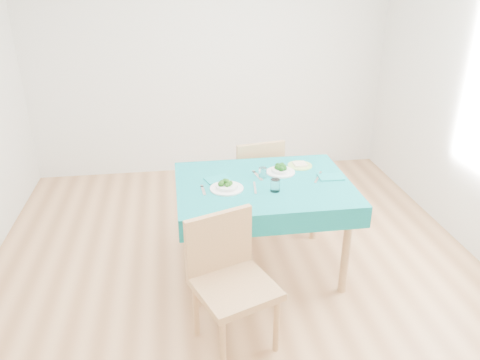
{
  "coord_description": "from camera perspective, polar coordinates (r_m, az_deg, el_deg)",
  "views": [
    {
      "loc": [
        -0.44,
        -2.97,
        2.22
      ],
      "look_at": [
        0.0,
        0.0,
        0.85
      ],
      "focal_mm": 35.0,
      "sensor_mm": 36.0,
      "label": 1
    }
  ],
  "objects": [
    {
      "name": "room_shell",
      "position": [
        3.13,
        -0.0,
        8.33
      ],
      "size": [
        4.02,
        4.52,
        2.73
      ],
      "color": "#9C6A41",
      "rests_on": "ground"
    },
    {
      "name": "table",
      "position": [
        3.66,
        2.78,
        -5.73
      ],
      "size": [
        1.29,
        0.98,
        0.76
      ],
      "primitive_type": "cube",
      "color": "#09696C",
      "rests_on": "ground"
    },
    {
      "name": "chair_near",
      "position": [
        2.86,
        -0.61,
        -10.76
      ],
      "size": [
        0.6,
        0.63,
        1.14
      ],
      "primitive_type": "cube",
      "rotation": [
        0.0,
        0.0,
        0.36
      ],
      "color": "#A3794C",
      "rests_on": "ground"
    },
    {
      "name": "chair_far",
      "position": [
        4.29,
        1.57,
        1.48
      ],
      "size": [
        0.51,
        0.54,
        1.08
      ],
      "primitive_type": "cube",
      "rotation": [
        0.0,
        0.0,
        3.32
      ],
      "color": "#A3794C",
      "rests_on": "ground"
    },
    {
      "name": "bowl_near",
      "position": [
        3.36,
        -1.64,
        -0.55
      ],
      "size": [
        0.24,
        0.24,
        0.07
      ],
      "primitive_type": null,
      "color": "white",
      "rests_on": "table"
    },
    {
      "name": "bowl_far",
      "position": [
        3.65,
        4.99,
        1.37
      ],
      "size": [
        0.22,
        0.22,
        0.07
      ],
      "primitive_type": null,
      "color": "white",
      "rests_on": "table"
    },
    {
      "name": "fork_near",
      "position": [
        3.36,
        -4.5,
        -1.28
      ],
      "size": [
        0.03,
        0.16,
        0.0
      ],
      "primitive_type": "cube",
      "rotation": [
        0.0,
        0.0,
        0.06
      ],
      "color": "silver",
      "rests_on": "table"
    },
    {
      "name": "knife_near",
      "position": [
        3.4,
        1.83,
        -0.94
      ],
      "size": [
        0.04,
        0.21,
        0.0
      ],
      "primitive_type": "cube",
      "rotation": [
        0.0,
        0.0,
        -0.12
      ],
      "color": "silver",
      "rests_on": "table"
    },
    {
      "name": "fork_far",
      "position": [
        3.59,
        2.18,
        0.49
      ],
      "size": [
        0.05,
        0.18,
        0.0
      ],
      "primitive_type": "cube",
      "rotation": [
        0.0,
        0.0,
        0.17
      ],
      "color": "silver",
      "rests_on": "table"
    },
    {
      "name": "knife_far",
      "position": [
        3.61,
        9.5,
        0.34
      ],
      "size": [
        0.12,
        0.21,
        0.0
      ],
      "primitive_type": "cube",
      "rotation": [
        0.0,
        0.0,
        -0.5
      ],
      "color": "silver",
      "rests_on": "table"
    },
    {
      "name": "napkin_near",
      "position": [
        3.52,
        -2.75,
        0.07
      ],
      "size": [
        0.21,
        0.18,
        0.01
      ],
      "primitive_type": "cube",
      "rotation": [
        0.0,
        0.0,
        0.32
      ],
      "color": "#0E7577",
      "rests_on": "table"
    },
    {
      "name": "napkin_far",
      "position": [
        3.62,
        11.01,
        0.36
      ],
      "size": [
        0.19,
        0.14,
        0.01
      ],
      "primitive_type": "cube",
      "rotation": [
        0.0,
        0.0,
        -0.03
      ],
      "color": "#0E7577",
      "rests_on": "table"
    },
    {
      "name": "tumbler_center",
      "position": [
        3.55,
        2.78,
        0.9
      ],
      "size": [
        0.06,
        0.06,
        0.08
      ],
      "primitive_type": "cylinder",
      "color": "white",
      "rests_on": "table"
    },
    {
      "name": "tumbler_side",
      "position": [
        3.34,
        4.32,
        -0.65
      ],
      "size": [
        0.07,
        0.07,
        0.09
      ],
      "primitive_type": "cylinder",
      "color": "white",
      "rests_on": "table"
    },
    {
      "name": "side_plate",
      "position": [
        3.8,
        7.3,
        1.76
      ],
      "size": [
        0.2,
        0.2,
        0.01
      ],
      "primitive_type": "cylinder",
      "color": "#AAD567",
      "rests_on": "table"
    },
    {
      "name": "bread_slice",
      "position": [
        3.79,
        7.31,
        1.94
      ],
      "size": [
        0.1,
        0.1,
        0.02
      ],
      "primitive_type": "cube",
      "rotation": [
        0.0,
        0.0,
        0.04
      ],
      "color": "beige",
      "rests_on": "side_plate"
    }
  ]
}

